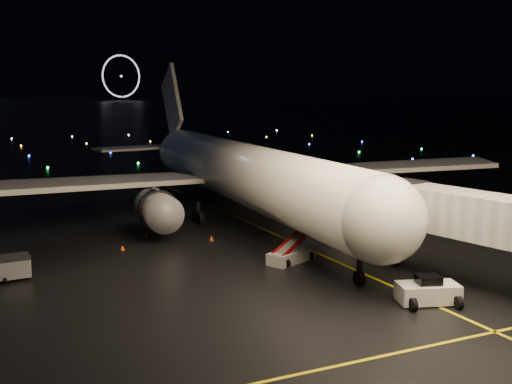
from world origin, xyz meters
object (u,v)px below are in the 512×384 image
(pushback_tug, at_px, (428,289))
(baggage_cart_1, at_px, (14,267))
(airliner, at_px, (231,138))
(belt_loader, at_px, (291,244))

(pushback_tug, xyz_separation_m, baggage_cart_1, (-23.12, 16.56, -0.01))
(airliner, xyz_separation_m, pushback_tug, (0.34, -30.47, -7.48))
(baggage_cart_1, bearing_deg, pushback_tug, -39.02)
(pushback_tug, bearing_deg, baggage_cart_1, 162.82)
(belt_loader, distance_m, baggage_cart_1, 20.43)
(airliner, height_order, baggage_cart_1, airliner)
(airliner, relative_size, baggage_cart_1, 28.05)
(belt_loader, xyz_separation_m, baggage_cart_1, (-19.97, 4.28, -0.58))
(pushback_tug, xyz_separation_m, belt_loader, (-3.14, 12.28, 0.57))
(airliner, distance_m, pushback_tug, 31.38)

